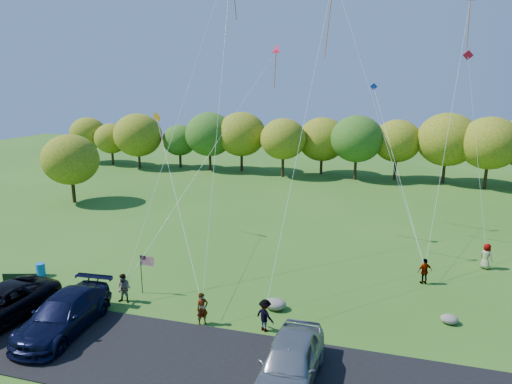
# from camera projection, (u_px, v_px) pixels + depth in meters

# --- Properties ---
(ground) EXTENTS (140.00, 140.00, 0.00)m
(ground) POSITION_uv_depth(u_px,v_px,m) (211.00, 317.00, 23.91)
(ground) COLOR #2E601B
(ground) RESTS_ON ground
(asphalt_lane) EXTENTS (44.00, 6.00, 0.06)m
(asphalt_lane) POSITION_uv_depth(u_px,v_px,m) (178.00, 360.00, 20.16)
(asphalt_lane) COLOR black
(asphalt_lane) RESTS_ON ground
(treeline) EXTENTS (76.01, 27.43, 8.48)m
(treeline) POSITION_uv_depth(u_px,v_px,m) (307.00, 141.00, 56.85)
(treeline) COLOR #392814
(treeline) RESTS_ON ground
(minivan_navy) EXTENTS (2.85, 6.20, 1.76)m
(minivan_navy) POSITION_uv_depth(u_px,v_px,m) (64.00, 314.00, 22.32)
(minivan_navy) COLOR black
(minivan_navy) RESTS_ON asphalt_lane
(minivan_silver) EXTENTS (2.35, 5.63, 1.90)m
(minivan_silver) POSITION_uv_depth(u_px,v_px,m) (290.00, 362.00, 18.36)
(minivan_silver) COLOR gray
(minivan_silver) RESTS_ON asphalt_lane
(flyer_a) EXTENTS (0.72, 0.73, 1.70)m
(flyer_a) POSITION_uv_depth(u_px,v_px,m) (202.00, 309.00, 23.00)
(flyer_a) COLOR #4C4C59
(flyer_a) RESTS_ON ground
(flyer_b) EXTENTS (0.82, 0.65, 1.68)m
(flyer_b) POSITION_uv_depth(u_px,v_px,m) (124.00, 289.00, 25.29)
(flyer_b) COLOR #4C4C59
(flyer_b) RESTS_ON ground
(flyer_c) EXTENTS (1.23, 1.03, 1.65)m
(flyer_c) POSITION_uv_depth(u_px,v_px,m) (265.00, 315.00, 22.42)
(flyer_c) COLOR #4C4C59
(flyer_c) RESTS_ON ground
(flyer_d) EXTENTS (1.02, 0.78, 1.62)m
(flyer_d) POSITION_uv_depth(u_px,v_px,m) (425.00, 271.00, 27.67)
(flyer_d) COLOR #4C4C59
(flyer_d) RESTS_ON ground
(flyer_e) EXTENTS (0.99, 0.97, 1.72)m
(flyer_e) POSITION_uv_depth(u_px,v_px,m) (486.00, 256.00, 29.91)
(flyer_e) COLOR #4C4C59
(flyer_e) RESTS_ON ground
(park_bench) EXTENTS (1.96, 0.86, 1.11)m
(park_bench) POSITION_uv_depth(u_px,v_px,m) (22.00, 281.00, 26.79)
(park_bench) COLOR #153312
(park_bench) RESTS_ON ground
(trash_barrel) EXTENTS (0.55, 0.55, 0.83)m
(trash_barrel) POSITION_uv_depth(u_px,v_px,m) (41.00, 270.00, 28.89)
(trash_barrel) COLOR blue
(trash_barrel) RESTS_ON ground
(flag_assembly) EXTENTS (0.88, 0.57, 2.36)m
(flag_assembly) POSITION_uv_depth(u_px,v_px,m) (145.00, 265.00, 26.14)
(flag_assembly) COLOR black
(flag_assembly) RESTS_ON ground
(boulder_near) EXTENTS (1.20, 0.94, 0.60)m
(boulder_near) POSITION_uv_depth(u_px,v_px,m) (275.00, 304.00, 24.66)
(boulder_near) COLOR gray
(boulder_near) RESTS_ON ground
(boulder_far) EXTENTS (0.88, 0.74, 0.46)m
(boulder_far) POSITION_uv_depth(u_px,v_px,m) (449.00, 319.00, 23.24)
(boulder_far) COLOR gray
(boulder_far) RESTS_ON ground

